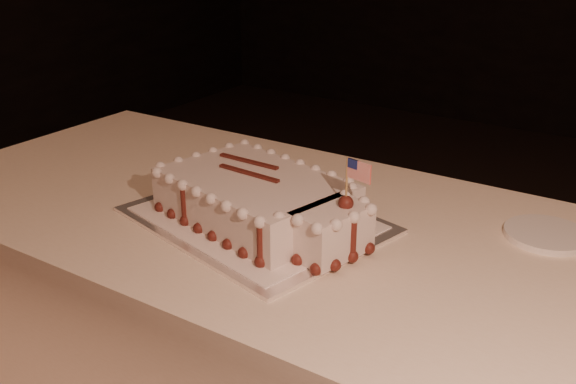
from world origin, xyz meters
The scene contains 4 objects.
cake_board centered at (-0.36, 0.55, 0.75)m, with size 0.49×0.37×0.01m, color white.
doily centered at (-0.36, 0.55, 0.76)m, with size 0.44×0.34×0.00m, color white.
sheet_cake centered at (-0.33, 0.54, 0.80)m, with size 0.49×0.34×0.19m.
side_plate centered at (0.16, 0.80, 0.76)m, with size 0.16×0.16×0.01m, color white.
Camera 1 is at (0.35, -0.41, 1.32)m, focal length 40.00 mm.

